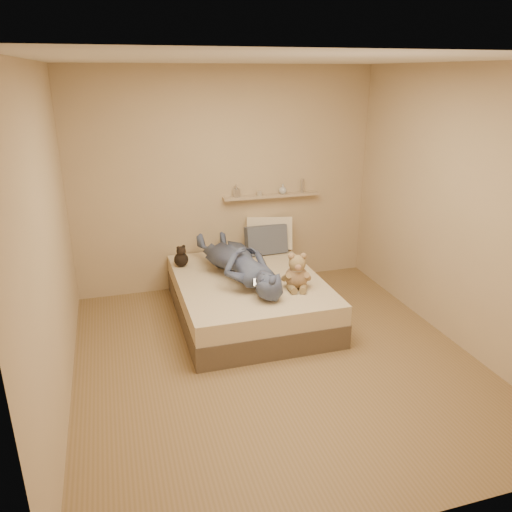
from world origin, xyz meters
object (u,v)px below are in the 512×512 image
object	(u,v)px
pillow_cream	(269,233)
person	(239,261)
game_console	(263,282)
wall_shelf	(272,196)
dark_plush	(181,257)
pillow_grey	(266,240)
teddy_bear	(297,274)
bed	(249,297)

from	to	relation	value
pillow_cream	person	bearing A→B (deg)	-127.10
game_console	wall_shelf	xyz separation A→B (m)	(0.55, 1.43, 0.48)
dark_plush	wall_shelf	bearing A→B (deg)	16.97
person	wall_shelf	bearing A→B (deg)	-137.70
game_console	pillow_grey	xyz separation A→B (m)	(0.42, 1.21, 0.00)
person	wall_shelf	xyz separation A→B (m)	(0.65, 0.87, 0.46)
person	wall_shelf	world-z (taller)	wall_shelf
game_console	pillow_grey	size ratio (longest dim) A/B	0.40
teddy_bear	wall_shelf	size ratio (longest dim) A/B	0.32
game_console	person	world-z (taller)	person
pillow_cream	game_console	bearing A→B (deg)	-110.27
bed	pillow_cream	size ratio (longest dim) A/B	3.45
person	wall_shelf	distance (m)	1.18
teddy_bear	pillow_cream	distance (m)	1.23
pillow_cream	pillow_grey	distance (m)	0.17
teddy_bear	wall_shelf	world-z (taller)	wall_shelf
bed	wall_shelf	xyz separation A→B (m)	(0.55, 0.91, 0.88)
pillow_cream	person	xyz separation A→B (m)	(-0.60, -0.79, -0.01)
dark_plush	person	bearing A→B (deg)	-43.54
bed	dark_plush	distance (m)	0.90
pillow_grey	person	distance (m)	0.83
teddy_bear	person	bearing A→B (deg)	138.39
bed	pillow_grey	world-z (taller)	pillow_grey
pillow_grey	wall_shelf	distance (m)	0.54
pillow_grey	teddy_bear	bearing A→B (deg)	-91.13
dark_plush	game_console	bearing A→B (deg)	-59.50
dark_plush	pillow_cream	bearing A→B (deg)	13.98
pillow_cream	person	world-z (taller)	pillow_cream
dark_plush	pillow_cream	world-z (taller)	pillow_cream
teddy_bear	dark_plush	world-z (taller)	teddy_bear
game_console	bed	bearing A→B (deg)	89.95
teddy_bear	pillow_grey	distance (m)	1.09
game_console	pillow_cream	size ratio (longest dim) A/B	0.36
game_console	pillow_cream	xyz separation A→B (m)	(0.50, 1.35, 0.03)
bed	dark_plush	size ratio (longest dim) A/B	7.64
bed	game_console	bearing A→B (deg)	-90.05
game_console	pillow_grey	bearing A→B (deg)	71.10
dark_plush	teddy_bear	bearing A→B (deg)	-42.63
dark_plush	pillow_grey	size ratio (longest dim) A/B	0.50
teddy_bear	pillow_grey	world-z (taller)	teddy_bear
game_console	dark_plush	size ratio (longest dim) A/B	0.81
game_console	dark_plush	distance (m)	1.25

